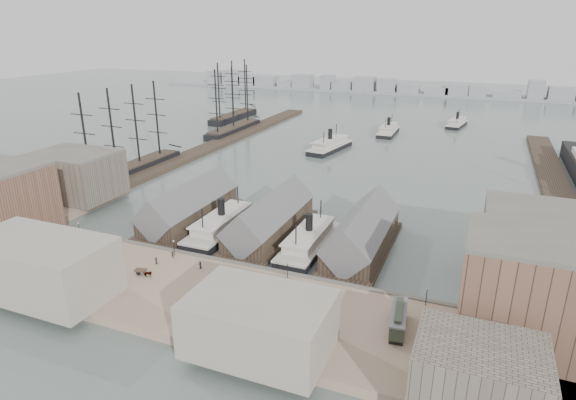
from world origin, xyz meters
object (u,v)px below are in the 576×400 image
at_px(ferry_docked_west, 222,225).
at_px(horse_cart_right, 317,310).
at_px(horse_cart_left, 89,258).
at_px(horse_cart_center, 146,273).
at_px(tram, 398,320).

height_order(ferry_docked_west, horse_cart_right, ferry_docked_west).
relative_size(ferry_docked_west, horse_cart_right, 6.41).
relative_size(ferry_docked_west, horse_cart_left, 6.35).
height_order(ferry_docked_west, horse_cart_center, ferry_docked_west).
bearing_deg(ferry_docked_west, horse_cart_left, -121.58).
xyz_separation_m(horse_cart_center, horse_cart_right, (40.29, 0.40, -0.07)).
bearing_deg(tram, horse_cart_center, 174.98).
bearing_deg(horse_cart_left, ferry_docked_west, -16.62).
relative_size(horse_cart_left, horse_cart_right, 1.01).
relative_size(horse_cart_center, horse_cart_right, 1.06).
bearing_deg(horse_cart_right, horse_cart_left, 77.04).
xyz_separation_m(horse_cart_left, horse_cart_right, (57.56, -0.67, -0.01)).
distance_m(ferry_docked_west, horse_cart_left, 35.83).
height_order(tram, horse_cart_center, tram).
distance_m(tram, horse_cart_center, 55.73).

